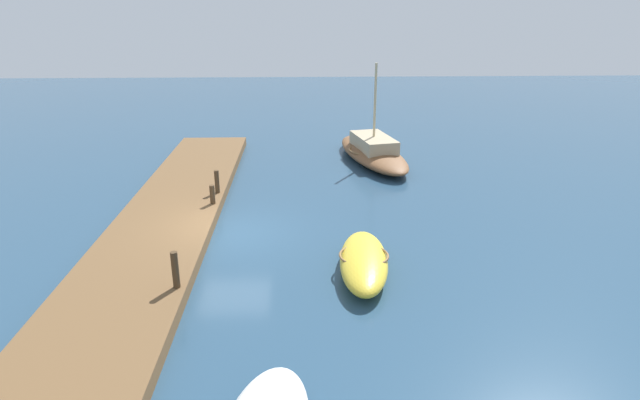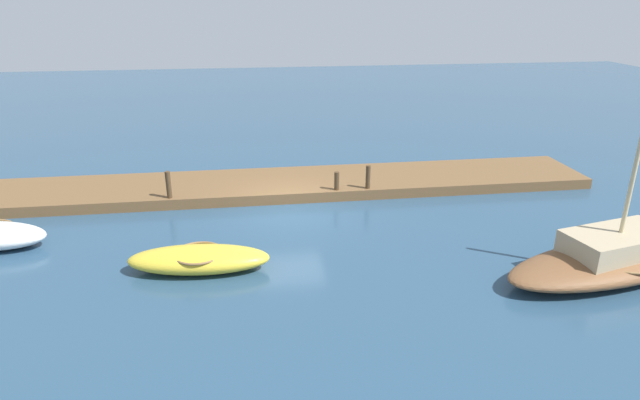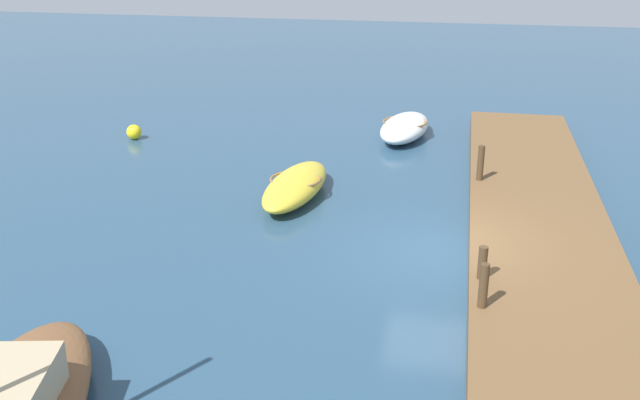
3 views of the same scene
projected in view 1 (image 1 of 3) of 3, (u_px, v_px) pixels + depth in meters
ground_plane at (232, 234)px, 18.61m from camera, size 84.00×84.00×0.00m
dock_platform at (162, 229)px, 18.45m from camera, size 25.14×3.47×0.41m
rowboat_yellow at (364, 261)px, 15.80m from camera, size 4.19×1.76×0.74m
sailboat_brown at (373, 151)px, 26.98m from camera, size 7.78×3.89×4.86m
mooring_post_west at (217, 182)px, 21.23m from camera, size 0.18×0.18×0.93m
mooring_post_mid_west at (212, 195)px, 20.11m from camera, size 0.19×0.19×0.73m
mooring_post_mid_east at (175, 270)px, 14.11m from camera, size 0.19×0.19×1.03m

